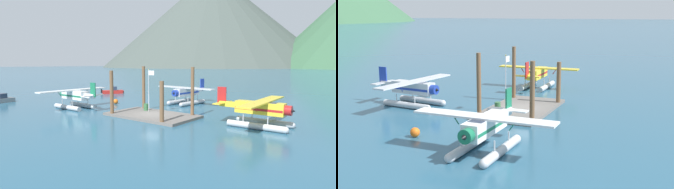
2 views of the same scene
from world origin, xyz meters
The scene contains 12 objects.
ground_plane centered at (0.00, 0.00, 0.00)m, with size 1200.00×1200.00×0.00m, color #285670.
dock_platform centered at (0.00, 0.00, 0.15)m, with size 10.81×6.06×0.30m, color #66605B.
piling_near_left centered at (-4.14, -2.63, 2.75)m, with size 0.44×0.44×5.51m, color brown.
piling_near_right centered at (3.78, -2.73, 2.28)m, with size 0.46×0.46×4.56m, color brown.
piling_far_left centered at (-3.84, 2.71, 2.99)m, with size 0.41×0.41×5.98m, color brown.
piling_far_right centered at (4.17, 2.48, 2.98)m, with size 0.40×0.40×5.95m, color brown.
flagpole centered at (-1.30, 1.05, 3.67)m, with size 0.95×0.10×5.34m.
fuel_drum centered at (-2.34, 1.50, 0.74)m, with size 0.62×0.62×0.88m.
mooring_buoy centered at (-11.53, 4.43, 0.38)m, with size 0.77×0.77×0.77m, color orange.
seaplane_yellow_stbd_fwd centered at (12.21, 2.47, 1.58)m, with size 7.98×10.43×3.84m.
seaplane_white_port_aft centered at (-12.57, -2.19, 1.58)m, with size 7.98×10.40×3.84m.
seaplane_silver_bow_left centered at (-2.49, 11.03, 1.58)m, with size 10.48×7.97×3.84m.
Camera 2 is at (-36.75, -14.16, 9.55)m, focal length 43.41 mm.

